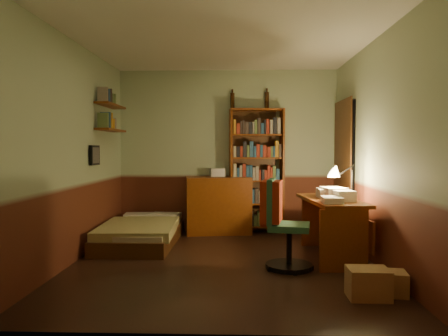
{
  "coord_description": "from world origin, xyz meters",
  "views": [
    {
      "loc": [
        0.18,
        -5.08,
        1.34
      ],
      "look_at": [
        0.0,
        0.25,
        1.1
      ],
      "focal_mm": 35.0,
      "sensor_mm": 36.0,
      "label": 1
    }
  ],
  "objects_px": {
    "mini_stereo": "(218,172)",
    "desk_lamp": "(352,177)",
    "dresser": "(218,205)",
    "cardboard_box_b": "(389,283)",
    "bookshelf": "(256,171)",
    "bed": "(141,225)",
    "desk": "(331,228)",
    "office_chair": "(289,219)",
    "cardboard_box_a": "(368,283)"
  },
  "relations": [
    {
      "from": "mini_stereo",
      "to": "desk_lamp",
      "type": "xyz_separation_m",
      "value": [
        1.75,
        -1.51,
        0.03
      ]
    },
    {
      "from": "dresser",
      "to": "cardboard_box_b",
      "type": "relative_size",
      "value": 3.28
    },
    {
      "from": "dresser",
      "to": "desk_lamp",
      "type": "relative_size",
      "value": 1.92
    },
    {
      "from": "bookshelf",
      "to": "mini_stereo",
      "type": "bearing_deg",
      "value": 169.26
    },
    {
      "from": "bed",
      "to": "desk_lamp",
      "type": "xyz_separation_m",
      "value": [
        2.78,
        -0.59,
        0.72
      ]
    },
    {
      "from": "bookshelf",
      "to": "cardboard_box_b",
      "type": "bearing_deg",
      "value": -76.58
    },
    {
      "from": "bed",
      "to": "desk",
      "type": "bearing_deg",
      "value": -14.79
    },
    {
      "from": "office_chair",
      "to": "cardboard_box_a",
      "type": "xyz_separation_m",
      "value": [
        0.6,
        -0.94,
        -0.42
      ]
    },
    {
      "from": "bed",
      "to": "bookshelf",
      "type": "relative_size",
      "value": 0.9
    },
    {
      "from": "bed",
      "to": "dresser",
      "type": "relative_size",
      "value": 1.76
    },
    {
      "from": "dresser",
      "to": "bookshelf",
      "type": "relative_size",
      "value": 0.51
    },
    {
      "from": "desk",
      "to": "cardboard_box_a",
      "type": "xyz_separation_m",
      "value": [
        0.02,
        -1.48,
        -0.23
      ]
    },
    {
      "from": "dresser",
      "to": "mini_stereo",
      "type": "bearing_deg",
      "value": 89.18
    },
    {
      "from": "desk",
      "to": "office_chair",
      "type": "bearing_deg",
      "value": -142.55
    },
    {
      "from": "dresser",
      "to": "desk",
      "type": "bearing_deg",
      "value": -53.53
    },
    {
      "from": "bookshelf",
      "to": "office_chair",
      "type": "height_order",
      "value": "bookshelf"
    },
    {
      "from": "bed",
      "to": "desk",
      "type": "height_order",
      "value": "desk"
    },
    {
      "from": "mini_stereo",
      "to": "office_chair",
      "type": "height_order",
      "value": "office_chair"
    },
    {
      "from": "mini_stereo",
      "to": "desk_lamp",
      "type": "relative_size",
      "value": 0.46
    },
    {
      "from": "bed",
      "to": "desk_lamp",
      "type": "relative_size",
      "value": 3.37
    },
    {
      "from": "desk_lamp",
      "to": "cardboard_box_b",
      "type": "relative_size",
      "value": 1.71
    },
    {
      "from": "mini_stereo",
      "to": "desk_lamp",
      "type": "distance_m",
      "value": 2.31
    },
    {
      "from": "dresser",
      "to": "office_chair",
      "type": "relative_size",
      "value": 0.91
    },
    {
      "from": "mini_stereo",
      "to": "cardboard_box_a",
      "type": "xyz_separation_m",
      "value": [
        1.49,
        -3.08,
        -0.82
      ]
    },
    {
      "from": "desk_lamp",
      "to": "office_chair",
      "type": "distance_m",
      "value": 1.14
    },
    {
      "from": "desk_lamp",
      "to": "cardboard_box_a",
      "type": "relative_size",
      "value": 1.45
    },
    {
      "from": "bookshelf",
      "to": "cardboard_box_a",
      "type": "height_order",
      "value": "bookshelf"
    },
    {
      "from": "dresser",
      "to": "cardboard_box_b",
      "type": "bearing_deg",
      "value": -67.3
    },
    {
      "from": "dresser",
      "to": "desk_lamp",
      "type": "height_order",
      "value": "desk_lamp"
    },
    {
      "from": "bed",
      "to": "desk",
      "type": "xyz_separation_m",
      "value": [
        2.51,
        -0.69,
        0.1
      ]
    },
    {
      "from": "mini_stereo",
      "to": "desk",
      "type": "relative_size",
      "value": 0.18
    },
    {
      "from": "desk",
      "to": "office_chair",
      "type": "height_order",
      "value": "office_chair"
    },
    {
      "from": "cardboard_box_a",
      "to": "cardboard_box_b",
      "type": "distance_m",
      "value": 0.24
    },
    {
      "from": "bed",
      "to": "dresser",
      "type": "bearing_deg",
      "value": 37.67
    },
    {
      "from": "bed",
      "to": "cardboard_box_b",
      "type": "height_order",
      "value": "bed"
    },
    {
      "from": "bed",
      "to": "dresser",
      "type": "xyz_separation_m",
      "value": [
        1.05,
        0.79,
        0.18
      ]
    },
    {
      "from": "bookshelf",
      "to": "cardboard_box_a",
      "type": "bearing_deg",
      "value": -80.96
    },
    {
      "from": "bed",
      "to": "office_chair",
      "type": "xyz_separation_m",
      "value": [
        1.93,
        -1.22,
        0.29
      ]
    },
    {
      "from": "cardboard_box_a",
      "to": "cardboard_box_b",
      "type": "xyz_separation_m",
      "value": [
        0.22,
        0.1,
        -0.03
      ]
    },
    {
      "from": "desk",
      "to": "cardboard_box_b",
      "type": "xyz_separation_m",
      "value": [
        0.24,
        -1.37,
        -0.25
      ]
    },
    {
      "from": "desk",
      "to": "cardboard_box_b",
      "type": "height_order",
      "value": "desk"
    },
    {
      "from": "mini_stereo",
      "to": "bed",
      "type": "bearing_deg",
      "value": -150.39
    },
    {
      "from": "mini_stereo",
      "to": "office_chair",
      "type": "xyz_separation_m",
      "value": [
        0.9,
        -2.14,
        -0.4
      ]
    },
    {
      "from": "bed",
      "to": "bookshelf",
      "type": "height_order",
      "value": "bookshelf"
    },
    {
      "from": "desk",
      "to": "bookshelf",
      "type": "bearing_deg",
      "value": 112.95
    },
    {
      "from": "desk",
      "to": "mini_stereo",
      "type": "bearing_deg",
      "value": 126.82
    },
    {
      "from": "cardboard_box_a",
      "to": "desk_lamp",
      "type": "bearing_deg",
      "value": 80.89
    },
    {
      "from": "desk_lamp",
      "to": "office_chair",
      "type": "bearing_deg",
      "value": -126.21
    },
    {
      "from": "mini_stereo",
      "to": "bookshelf",
      "type": "height_order",
      "value": "bookshelf"
    },
    {
      "from": "desk_lamp",
      "to": "bookshelf",
      "type": "bearing_deg",
      "value": 144.52
    }
  ]
}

